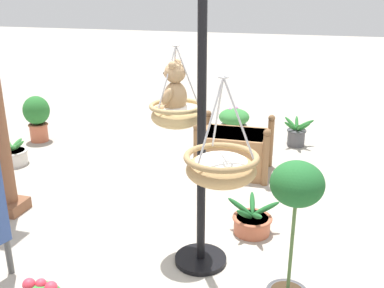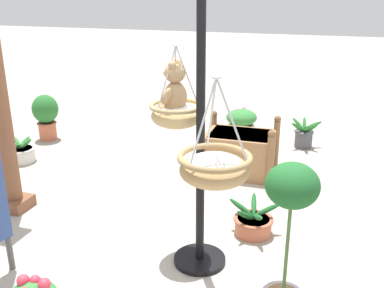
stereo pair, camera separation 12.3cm
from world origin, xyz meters
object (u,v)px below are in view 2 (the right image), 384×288
(hanging_basket_left_high, at_px, (215,167))
(potted_plant_fern_front, at_px, (241,122))
(hanging_basket_with_teddy, at_px, (177,114))
(potted_plant_tall_leafy, at_px, (288,235))
(potted_plant_flowering_red, at_px, (46,114))
(display_pole_central, at_px, (200,181))
(potted_plant_small_succulent, at_px, (253,223))
(wooden_planter_box, at_px, (240,151))
(potted_plant_trailing_ivy, at_px, (21,153))
(teddy_bear, at_px, (174,91))
(potted_plant_bushy_green, at_px, (304,136))

(hanging_basket_left_high, height_order, potted_plant_fern_front, hanging_basket_left_high)
(hanging_basket_with_teddy, relative_size, potted_plant_tall_leafy, 0.55)
(hanging_basket_left_high, distance_m, potted_plant_fern_front, 4.36)
(hanging_basket_with_teddy, height_order, hanging_basket_left_high, hanging_basket_with_teddy)
(potted_plant_fern_front, bearing_deg, potted_plant_flowering_red, 111.49)
(display_pole_central, relative_size, hanging_basket_left_high, 3.80)
(potted_plant_fern_front, bearing_deg, potted_plant_tall_leafy, -163.44)
(potted_plant_fern_front, bearing_deg, potted_plant_small_succulent, -165.10)
(display_pole_central, bearing_deg, potted_plant_flowering_red, 54.18)
(potted_plant_fern_front, distance_m, potted_plant_flowering_red, 3.01)
(wooden_planter_box, distance_m, potted_plant_trailing_ivy, 2.92)
(teddy_bear, height_order, potted_plant_trailing_ivy, teddy_bear)
(hanging_basket_with_teddy, distance_m, potted_plant_flowering_red, 3.76)
(hanging_basket_with_teddy, height_order, wooden_planter_box, hanging_basket_with_teddy)
(display_pole_central, bearing_deg, wooden_planter_box, 3.30)
(teddy_bear, xyz_separation_m, wooden_planter_box, (1.84, -0.16, -1.15))
(teddy_bear, xyz_separation_m, potted_plant_flowering_red, (2.16, 2.93, -1.03))
(wooden_planter_box, height_order, potted_plant_trailing_ivy, wooden_planter_box)
(hanging_basket_with_teddy, xyz_separation_m, potted_plant_tall_leafy, (-0.66, -1.01, -0.54))
(hanging_basket_with_teddy, xyz_separation_m, potted_plant_trailing_ivy, (1.26, 2.72, -1.12))
(potted_plant_trailing_ivy, bearing_deg, wooden_planter_box, -78.40)
(wooden_planter_box, bearing_deg, potted_plant_small_succulent, -161.96)
(potted_plant_fern_front, height_order, potted_plant_tall_leafy, potted_plant_tall_leafy)
(display_pole_central, height_order, hanging_basket_left_high, display_pole_central)
(potted_plant_fern_front, bearing_deg, hanging_basket_with_teddy, -177.21)
(hanging_basket_left_high, relative_size, wooden_planter_box, 0.68)
(potted_plant_flowering_red, bearing_deg, potted_plant_tall_leafy, -125.50)
(display_pole_central, relative_size, wooden_planter_box, 2.60)
(teddy_bear, bearing_deg, potted_plant_flowering_red, 53.59)
(potted_plant_trailing_ivy, bearing_deg, potted_plant_small_succulent, -103.81)
(hanging_basket_left_high, distance_m, potted_plant_tall_leafy, 0.72)
(hanging_basket_left_high, relative_size, potted_plant_small_succulent, 1.23)
(display_pole_central, relative_size, potted_plant_small_succulent, 4.67)
(potted_plant_tall_leafy, bearing_deg, potted_plant_fern_front, 16.56)
(potted_plant_bushy_green, bearing_deg, teddy_bear, 164.67)
(display_pole_central, relative_size, hanging_basket_with_teddy, 3.68)
(display_pole_central, bearing_deg, hanging_basket_with_teddy, 59.04)
(wooden_planter_box, relative_size, potted_plant_fern_front, 1.96)
(hanging_basket_with_teddy, height_order, potted_plant_fern_front, hanging_basket_with_teddy)
(potted_plant_tall_leafy, height_order, potted_plant_trailing_ivy, potted_plant_tall_leafy)
(potted_plant_fern_front, relative_size, potted_plant_small_succulent, 0.92)
(potted_plant_bushy_green, bearing_deg, hanging_basket_left_high, 176.59)
(display_pole_central, distance_m, wooden_planter_box, 2.05)
(teddy_bear, distance_m, potted_plant_flowering_red, 3.79)
(potted_plant_trailing_ivy, bearing_deg, potted_plant_fern_front, -51.95)
(display_pole_central, height_order, potted_plant_bushy_green, display_pole_central)
(teddy_bear, height_order, wooden_planter_box, teddy_bear)
(teddy_bear, distance_m, potted_plant_tall_leafy, 1.43)
(display_pole_central, distance_m, teddy_bear, 0.75)
(hanging_basket_with_teddy, relative_size, wooden_planter_box, 0.71)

